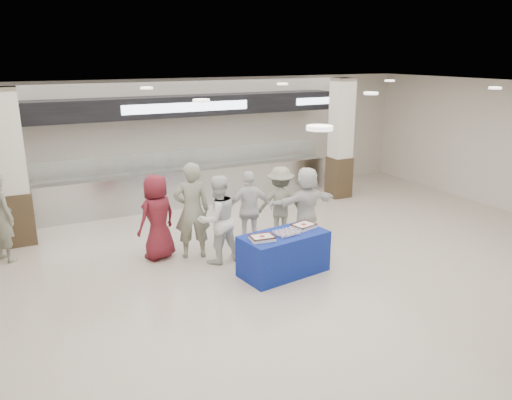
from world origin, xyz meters
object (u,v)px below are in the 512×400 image
sheet_cake_left (262,238)px  sheet_cake_right (304,226)px  cupcake_tray (286,233)px  soldier_b (280,203)px  chef_tall (218,219)px  chef_short (250,210)px  soldier_a (192,211)px  civilian_white (306,205)px  display_table (284,254)px  soldier_bg (1,217)px  civilian_maroon (157,217)px

sheet_cake_left → sheet_cake_right: size_ratio=0.90×
cupcake_tray → soldier_b: soldier_b is taller
sheet_cake_right → chef_tall: bearing=145.9°
sheet_cake_right → chef_tall: (-1.33, 0.90, 0.05)m
sheet_cake_right → chef_short: size_ratio=0.30×
cupcake_tray → soldier_a: 1.93m
soldier_b → civilian_white: 0.55m
display_table → chef_short: (0.02, 1.43, 0.42)m
soldier_b → sheet_cake_left: bearing=75.9°
display_table → civilian_white: size_ratio=0.97×
sheet_cake_left → soldier_b: size_ratio=0.27×
sheet_cake_right → civilian_white: (0.73, 1.08, 0.00)m
chef_short → soldier_bg: soldier_bg is taller
cupcake_tray → soldier_a: soldier_a is taller
display_table → sheet_cake_right: size_ratio=3.27×
cupcake_tray → chef_tall: bearing=129.4°
soldier_bg → chef_short: bearing=-138.5°
sheet_cake_left → civilian_white: 2.13m
display_table → civilian_maroon: size_ratio=0.94×
sheet_cake_right → soldier_bg: 5.66m
civilian_white → soldier_bg: soldier_bg is taller
chef_tall → sheet_cake_left: bearing=99.2°
sheet_cake_right → civilian_white: civilian_white is taller
sheet_cake_left → soldier_b: soldier_b is taller
sheet_cake_right → cupcake_tray: sheet_cake_right is taller
chef_tall → soldier_b: 1.73m
civilian_maroon → soldier_bg: 2.90m
sheet_cake_left → cupcake_tray: bearing=6.0°
civilian_maroon → civilian_white: 3.06m
sheet_cake_right → soldier_b: bearing=77.8°
display_table → soldier_b: size_ratio=0.99×
sheet_cake_right → cupcake_tray: (-0.46, -0.16, -0.02)m
soldier_bg → display_table: bearing=-153.4°
cupcake_tray → chef_short: chef_short is taller
sheet_cake_left → cupcake_tray: size_ratio=1.13×
civilian_maroon → soldier_b: size_ratio=1.05×
chef_short → civilian_white: size_ratio=1.00×
soldier_b → sheet_cake_right: bearing=101.3°
display_table → chef_short: chef_short is taller
chef_tall → chef_short: 0.96m
soldier_a → soldier_bg: bearing=-10.7°
sheet_cake_left → civilian_white: bearing=37.4°
sheet_cake_right → cupcake_tray: 0.48m
chef_tall → civilian_white: (2.06, 0.18, -0.04)m
soldier_a → soldier_bg: 3.56m
soldier_a → soldier_b: soldier_a is taller
soldier_a → soldier_bg: soldier_a is taller
chef_tall → soldier_bg: bearing=-36.4°
sheet_cake_left → civilian_white: (1.69, 1.29, 0.01)m
sheet_cake_right → civilian_maroon: civilian_maroon is taller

